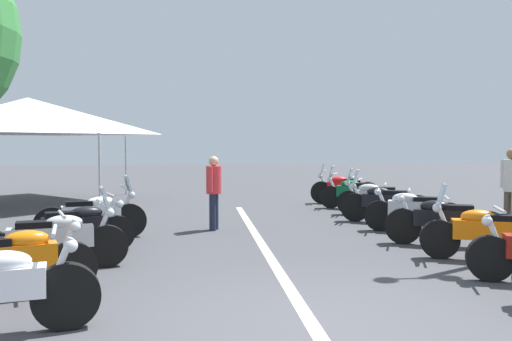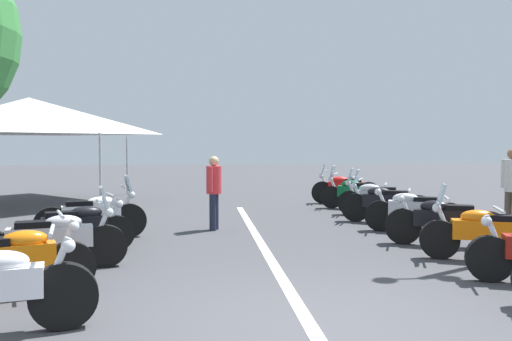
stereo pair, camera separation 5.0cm
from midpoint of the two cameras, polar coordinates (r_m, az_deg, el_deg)
The scene contains 15 objects.
ground_plane at distance 5.58m, azimuth 6.19°, elevation -16.36°, with size 80.00×80.00×0.00m, color #424247.
lane_centre_stripe at distance 8.73m, azimuth 1.57°, elevation -9.20°, with size 13.19×0.16×0.01m, color beige.
motorcycle_left_row_1 at distance 7.03m, azimuth -24.53°, elevation -8.74°, with size 0.89×1.93×0.99m.
motorcycle_left_row_2 at distance 8.25m, azimuth -20.73°, elevation -6.86°, with size 0.80×2.13×1.20m.
motorcycle_left_row_3 at distance 9.35m, azimuth -18.50°, elevation -5.79°, with size 0.91×1.88×0.98m.
motorcycle_left_row_4 at distance 10.62m, azimuth -16.89°, elevation -4.57°, with size 0.83×2.03×1.22m.
motorcycle_right_row_2 at distance 9.11m, azimuth 23.67°, elevation -6.01°, with size 0.96×2.04×1.20m.
motorcycle_right_row_3 at distance 10.12m, azimuth 19.62°, elevation -5.06°, with size 1.01×2.00×1.01m.
motorcycle_right_row_4 at distance 11.44m, azimuth 16.60°, elevation -4.11°, with size 0.98×1.91×1.00m.
motorcycle_right_row_5 at distance 12.62m, azimuth 13.77°, elevation -3.33°, with size 1.06×1.94×1.22m.
motorcycle_right_row_6 at distance 13.80m, azimuth 12.77°, elevation -2.84°, with size 0.99×1.87×1.20m.
motorcycle_right_row_7 at distance 15.03m, azimuth 10.75°, elevation -2.33°, with size 1.05×1.92×1.21m.
motorcycle_right_row_8 at distance 16.34m, azimuth 9.53°, elevation -1.86°, with size 0.80×2.03×1.22m.
bystander_2 at distance 11.27m, azimuth -4.39°, elevation -1.79°, with size 0.51×0.32×1.56m.
event_tent at distance 17.51m, azimuth -23.03°, elevation 5.38°, with size 5.65×5.65×3.20m.
Camera 2 is at (-5.15, 1.09, 1.85)m, focal length 37.42 mm.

